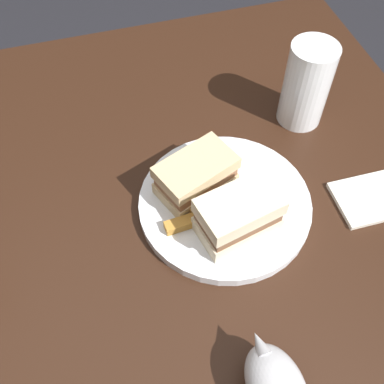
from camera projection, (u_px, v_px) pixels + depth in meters
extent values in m
plane|color=black|center=(174.00, 340.00, 1.35)|extent=(6.00, 6.00, 0.00)
cube|color=black|center=(169.00, 290.00, 1.04)|extent=(1.03, 0.94, 0.74)
cylinder|color=white|center=(225.00, 204.00, 0.72)|extent=(0.27, 0.27, 0.02)
cube|color=#CCB284|center=(196.00, 183.00, 0.72)|extent=(0.14, 0.11, 0.02)
cube|color=#8C5B3D|center=(196.00, 176.00, 0.71)|extent=(0.13, 0.11, 0.02)
cube|color=#CCB284|center=(196.00, 168.00, 0.69)|extent=(0.14, 0.11, 0.02)
cube|color=beige|center=(237.00, 224.00, 0.68)|extent=(0.13, 0.10, 0.03)
cube|color=brown|center=(238.00, 216.00, 0.66)|extent=(0.12, 0.09, 0.02)
cube|color=beige|center=(240.00, 207.00, 0.64)|extent=(0.13, 0.10, 0.03)
cube|color=gold|center=(220.00, 228.00, 0.68)|extent=(0.05, 0.05, 0.02)
cube|color=#B77F33|center=(196.00, 211.00, 0.70)|extent=(0.04, 0.05, 0.02)
cube|color=#B77F33|center=(204.00, 213.00, 0.69)|extent=(0.04, 0.06, 0.02)
cube|color=#B77F33|center=(212.00, 210.00, 0.70)|extent=(0.03, 0.04, 0.02)
cube|color=#B77F33|center=(182.00, 224.00, 0.68)|extent=(0.05, 0.02, 0.01)
cylinder|color=white|center=(306.00, 85.00, 0.79)|extent=(0.08, 0.08, 0.16)
cylinder|color=#C67014|center=(302.00, 100.00, 0.81)|extent=(0.07, 0.07, 0.08)
cone|color=#B7B7BC|center=(260.00, 344.00, 0.55)|extent=(0.03, 0.03, 0.02)
cube|color=silver|center=(369.00, 199.00, 0.74)|extent=(0.11, 0.09, 0.01)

